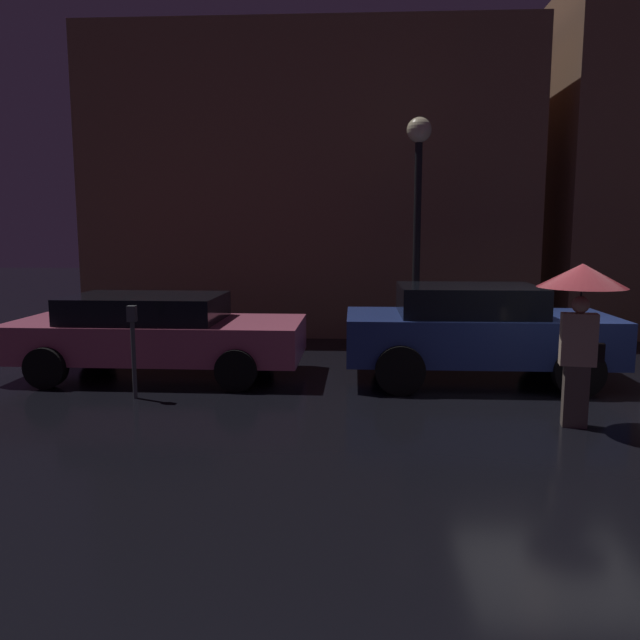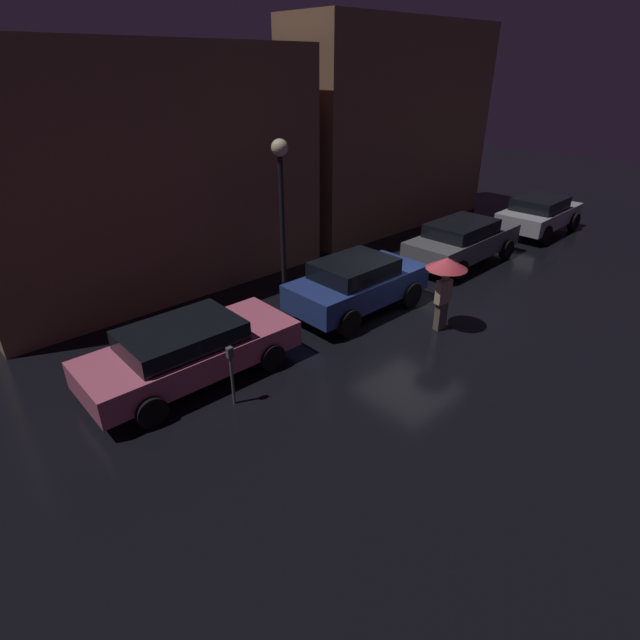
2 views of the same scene
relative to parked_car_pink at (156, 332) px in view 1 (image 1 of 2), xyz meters
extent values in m
plane|color=black|center=(6.00, -1.41, -0.70)|extent=(60.00, 60.00, 0.00)
cube|color=#8C664C|center=(2.14, 5.09, 2.64)|extent=(9.92, 3.00, 6.68)
cube|color=#DB6684|center=(0.04, 0.00, -0.10)|extent=(4.63, 1.89, 0.59)
cube|color=black|center=(-0.14, 0.00, 0.40)|extent=(2.42, 1.64, 0.41)
cylinder|color=black|center=(1.47, 0.92, -0.39)|extent=(0.62, 0.22, 0.62)
cylinder|color=black|center=(1.47, -0.92, -0.39)|extent=(0.62, 0.22, 0.62)
cylinder|color=black|center=(-1.39, 0.92, -0.39)|extent=(0.62, 0.22, 0.62)
cylinder|color=black|center=(-1.39, -0.92, -0.39)|extent=(0.62, 0.22, 0.62)
cube|color=navy|center=(5.10, -0.12, 0.00)|extent=(4.03, 1.78, 0.69)
cube|color=black|center=(4.93, -0.12, 0.57)|extent=(2.10, 1.56, 0.45)
cylinder|color=black|center=(6.34, 0.76, -0.35)|extent=(0.72, 0.22, 0.72)
cylinder|color=black|center=(6.34, -1.00, -0.35)|extent=(0.72, 0.22, 0.72)
cylinder|color=black|center=(3.85, 0.76, -0.35)|extent=(0.72, 0.22, 0.72)
cylinder|color=black|center=(3.85, -1.00, -0.35)|extent=(0.72, 0.22, 0.72)
cube|color=#66564C|center=(5.83, -2.35, -0.33)|extent=(0.31, 0.23, 0.75)
cube|color=#D1B293|center=(5.83, -2.35, 0.35)|extent=(0.43, 0.25, 0.62)
sphere|color=tan|center=(5.83, -2.35, 0.77)|extent=(0.20, 0.20, 0.20)
cylinder|color=black|center=(5.83, -2.35, 0.60)|extent=(0.02, 0.02, 0.74)
cone|color=#B2333D|center=(5.83, -2.35, 1.11)|extent=(1.02, 1.02, 0.28)
cube|color=black|center=(6.05, -2.35, 0.20)|extent=(0.17, 0.13, 0.22)
cylinder|color=#4C5154|center=(0.13, -1.40, -0.16)|extent=(0.06, 0.06, 1.09)
cube|color=#4C5154|center=(0.13, -1.40, 0.49)|extent=(0.12, 0.10, 0.22)
cylinder|color=black|center=(4.35, 2.16, 1.26)|extent=(0.14, 0.14, 3.93)
sphere|color=#F9EAB7|center=(4.35, 2.16, 3.46)|extent=(0.46, 0.46, 0.46)
camera|label=1|loc=(3.18, -9.74, 1.62)|focal=35.00mm
camera|label=2|loc=(-4.18, -8.60, 5.43)|focal=28.00mm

